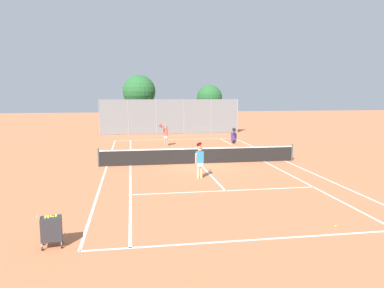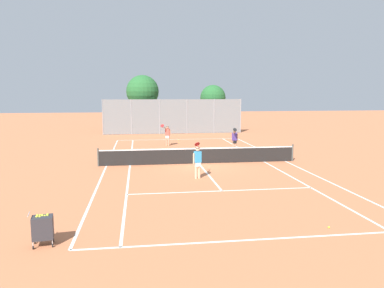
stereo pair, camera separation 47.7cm
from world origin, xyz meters
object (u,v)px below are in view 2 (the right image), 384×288
object	(u,v)px
loose_tennis_ball_1	(179,143)
tree_behind_left	(144,93)
tennis_net	(199,155)
player_near_side	(198,160)
player_far_right	(235,139)
player_far_left	(167,134)
loose_tennis_ball_2	(221,161)
loose_tennis_ball_0	(178,140)
tree_behind_right	(212,98)
loose_tennis_ball_3	(329,227)
ball_cart	(43,227)

from	to	relation	value
loose_tennis_ball_1	tree_behind_left	distance (m)	11.79
tennis_net	loose_tennis_ball_1	distance (m)	9.31
player_near_side	player_far_right	bearing A→B (deg)	63.73
player_far_left	player_far_right	world-z (taller)	same
tree_behind_left	loose_tennis_ball_2	bearing A→B (deg)	-77.02
player_far_right	tree_behind_left	world-z (taller)	tree_behind_left
loose_tennis_ball_1	loose_tennis_ball_2	distance (m)	8.92
loose_tennis_ball_2	loose_tennis_ball_0	bearing A→B (deg)	98.32
tree_behind_right	player_far_right	bearing A→B (deg)	-95.25
player_far_right	loose_tennis_ball_0	xyz separation A→B (m)	(-3.39, 6.92, -0.89)
loose_tennis_ball_3	loose_tennis_ball_1	bearing A→B (deg)	97.17
loose_tennis_ball_1	tree_behind_left	size ratio (longest dim) A/B	0.01
ball_cart	loose_tennis_ball_0	world-z (taller)	ball_cart
tennis_net	tree_behind_right	distance (m)	20.83
tennis_net	player_far_right	xyz separation A→B (m)	(3.31, 4.24, 0.42)
loose_tennis_ball_2	tree_behind_right	size ratio (longest dim) A/B	0.01
tennis_net	player_near_side	xyz separation A→B (m)	(-0.69, -3.88, 0.42)
player_far_left	tree_behind_right	distance (m)	13.80
player_far_right	loose_tennis_ball_3	world-z (taller)	player_far_right
tree_behind_left	tennis_net	bearing A→B (deg)	-81.46
loose_tennis_ball_1	ball_cart	bearing A→B (deg)	-106.32
ball_cart	player_near_side	xyz separation A→B (m)	(5.60, 7.58, 0.39)
tennis_net	loose_tennis_ball_0	size ratio (longest dim) A/B	181.82
loose_tennis_ball_3	ball_cart	bearing A→B (deg)	-179.11
tree_behind_left	tree_behind_right	size ratio (longest dim) A/B	1.21
loose_tennis_ball_3	tree_behind_left	world-z (taller)	tree_behind_left
ball_cart	tree_behind_left	size ratio (longest dim) A/B	0.16
loose_tennis_ball_0	loose_tennis_ball_3	distance (m)	22.61
tennis_net	ball_cart	bearing A→B (deg)	-118.77
loose_tennis_ball_0	tree_behind_left	bearing A→B (deg)	108.38
ball_cart	player_far_left	bearing A→B (deg)	75.56
player_near_side	player_far_left	world-z (taller)	same
loose_tennis_ball_2	tree_behind_right	bearing A→B (deg)	80.43
loose_tennis_ball_1	loose_tennis_ball_3	world-z (taller)	same
player_far_left	tree_behind_left	bearing A→B (deg)	98.05
loose_tennis_ball_0	tennis_net	bearing A→B (deg)	-89.61
loose_tennis_ball_3	tree_behind_right	world-z (taller)	tree_behind_right
player_near_side	loose_tennis_ball_2	world-z (taller)	player_near_side
loose_tennis_ball_2	tree_behind_right	world-z (taller)	tree_behind_right
player_near_side	player_far_right	world-z (taller)	same
loose_tennis_ball_1	loose_tennis_ball_3	size ratio (longest dim) A/B	1.00
loose_tennis_ball_1	loose_tennis_ball_3	xyz separation A→B (m)	(2.59, -20.62, 0.00)
tree_behind_left	player_near_side	bearing A→B (deg)	-84.47
ball_cart	player_far_left	distance (m)	20.02
tennis_net	player_far_right	size ratio (longest dim) A/B	6.76
player_near_side	tree_behind_right	size ratio (longest dim) A/B	0.35
tennis_net	loose_tennis_ball_3	size ratio (longest dim) A/B	181.82
ball_cart	tree_behind_left	xyz separation A→B (m)	(3.29, 31.41, 3.73)
loose_tennis_ball_1	tree_behind_right	size ratio (longest dim) A/B	0.01
ball_cart	loose_tennis_ball_0	distance (m)	23.45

